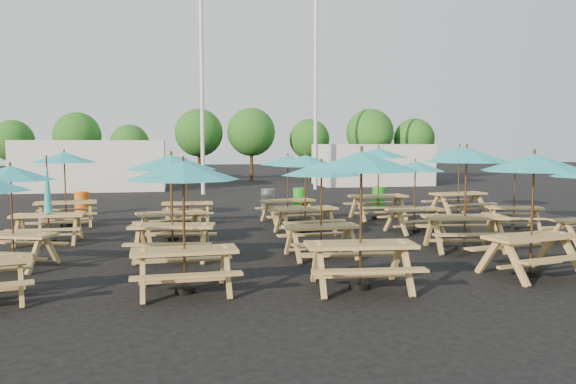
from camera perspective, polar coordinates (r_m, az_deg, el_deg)
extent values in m
plane|color=black|center=(15.91, 1.06, -4.39)|extent=(120.00, 120.00, 0.00)
cube|color=tan|center=(12.90, -26.16, -3.94)|extent=(1.79, 1.17, 0.06)
cube|color=tan|center=(13.45, -24.65, -4.71)|extent=(1.66, 0.77, 0.04)
cylinder|color=black|center=(13.01, -26.06, -6.74)|extent=(0.33, 0.33, 0.09)
cylinder|color=brown|center=(12.85, -26.22, -2.26)|extent=(0.04, 0.04, 2.14)
cone|color=teal|center=(12.78, -26.37, 1.76)|extent=(2.28, 2.28, 0.30)
cube|color=tan|center=(15.74, -23.17, -2.18)|extent=(1.79, 0.71, 0.06)
cube|color=tan|center=(15.15, -23.66, -3.55)|extent=(1.79, 0.27, 0.04)
cube|color=tan|center=(16.41, -22.65, -2.90)|extent=(1.79, 0.27, 0.04)
cylinder|color=black|center=(15.84, -23.09, -4.64)|extent=(0.36, 0.36, 0.10)
cylinder|color=brown|center=(15.70, -23.22, -0.70)|extent=(0.04, 0.04, 2.28)
cone|color=teal|center=(15.67, -23.26, 0.75)|extent=(0.22, 0.22, 1.49)
cube|color=tan|center=(18.82, -21.65, -0.99)|extent=(1.91, 0.95, 0.06)
cube|color=tan|center=(18.18, -21.72, -2.12)|extent=(1.85, 0.50, 0.04)
cube|color=tan|center=(19.51, -21.53, -1.67)|extent=(1.85, 0.50, 0.04)
cylinder|color=black|center=(18.89, -21.58, -3.12)|extent=(0.37, 0.37, 0.10)
cylinder|color=brown|center=(18.78, -21.69, 0.27)|extent=(0.04, 0.04, 2.34)
cone|color=teal|center=(18.73, -21.78, 3.29)|extent=(2.20, 2.20, 0.33)
cube|color=tan|center=(9.80, -10.48, -5.87)|extent=(1.82, 0.76, 0.06)
cube|color=tan|center=(9.22, -10.23, -8.38)|extent=(1.80, 0.32, 0.04)
cube|color=tan|center=(10.50, -10.64, -6.77)|extent=(1.80, 0.32, 0.04)
cylinder|color=black|center=(9.95, -10.42, -9.76)|extent=(0.36, 0.36, 0.10)
cylinder|color=brown|center=(9.73, -10.51, -3.51)|extent=(0.04, 0.04, 2.29)
cone|color=teal|center=(9.64, -10.60, 2.18)|extent=(1.99, 1.99, 0.32)
cube|color=tan|center=(12.68, -11.66, -3.39)|extent=(1.92, 0.99, 0.06)
cube|color=tan|center=(12.07, -12.15, -5.23)|extent=(1.85, 0.53, 0.04)
cube|color=tan|center=(13.38, -11.18, -4.24)|extent=(1.85, 0.53, 0.04)
cylinder|color=black|center=(12.80, -11.61, -6.51)|extent=(0.37, 0.37, 0.10)
cylinder|color=brown|center=(12.63, -11.70, -1.51)|extent=(0.04, 0.04, 2.35)
cone|color=teal|center=(12.56, -11.77, 2.98)|extent=(2.24, 2.24, 0.33)
cube|color=tan|center=(15.26, -11.78, -2.11)|extent=(1.89, 1.12, 0.06)
cube|color=tan|center=(14.68, -11.14, -3.50)|extent=(1.78, 0.69, 0.04)
cube|color=tan|center=(15.93, -12.34, -2.88)|extent=(1.78, 0.69, 0.04)
cylinder|color=black|center=(15.36, -11.74, -4.64)|extent=(0.36, 0.36, 0.10)
cylinder|color=brown|center=(15.22, -11.81, -0.60)|extent=(0.04, 0.04, 2.27)
cone|color=teal|center=(15.16, -11.87, 3.00)|extent=(2.32, 2.32, 0.32)
cube|color=tan|center=(18.42, -10.19, -1.12)|extent=(1.64, 0.67, 0.05)
cube|color=tan|center=(17.86, -10.19, -2.15)|extent=(1.63, 0.27, 0.04)
cube|color=tan|center=(19.04, -10.16, -1.72)|extent=(1.63, 0.27, 0.04)
cylinder|color=black|center=(18.50, -10.16, -3.04)|extent=(0.32, 0.32, 0.09)
cylinder|color=brown|center=(18.39, -10.20, 0.02)|extent=(0.04, 0.04, 2.07)
cone|color=teal|center=(18.34, -10.25, 2.74)|extent=(1.78, 1.78, 0.29)
cube|color=tan|center=(9.98, 7.38, -5.33)|extent=(1.98, 0.93, 0.06)
cube|color=tan|center=(9.37, 8.34, -7.93)|extent=(1.94, 0.45, 0.04)
cube|color=tan|center=(10.71, 6.51, -6.31)|extent=(1.94, 0.45, 0.04)
cylinder|color=black|center=(10.14, 7.33, -9.43)|extent=(0.38, 0.38, 0.11)
cylinder|color=brown|center=(9.91, 7.41, -2.84)|extent=(0.05, 0.05, 2.45)
cone|color=teal|center=(9.83, 7.47, 3.15)|extent=(2.24, 2.24, 0.34)
cube|color=tan|center=(12.70, 3.39, -3.53)|extent=(1.75, 0.78, 0.06)
cube|color=tan|center=(12.16, 4.32, -5.22)|extent=(1.72, 0.35, 0.04)
cube|color=tan|center=(13.33, 2.52, -4.32)|extent=(1.72, 0.35, 0.04)
cylinder|color=black|center=(12.81, 3.37, -6.43)|extent=(0.34, 0.34, 0.09)
cylinder|color=brown|center=(12.65, 3.40, -1.78)|extent=(0.04, 0.04, 2.18)
cone|color=teal|center=(12.58, 3.42, 2.39)|extent=(1.94, 1.94, 0.30)
cube|color=tan|center=(15.98, 1.77, -1.69)|extent=(1.88, 0.98, 0.06)
cube|color=tan|center=(15.41, 2.70, -3.01)|extent=(1.80, 0.53, 0.04)
cube|color=tan|center=(16.61, 0.91, -2.44)|extent=(1.80, 0.53, 0.04)
cylinder|color=black|center=(16.07, 1.76, -4.12)|extent=(0.36, 0.36, 0.10)
cylinder|color=brown|center=(15.94, 1.77, -0.24)|extent=(0.04, 0.04, 2.28)
cone|color=teal|center=(15.88, 1.78, 3.22)|extent=(2.20, 2.20, 0.32)
cube|color=tan|center=(18.49, -0.02, -0.87)|extent=(1.85, 1.09, 0.06)
cube|color=tan|center=(17.95, 0.86, -1.94)|extent=(1.75, 0.66, 0.04)
cube|color=tan|center=(19.09, -0.85, -1.54)|extent=(1.75, 0.66, 0.04)
cylinder|color=black|center=(18.56, -0.02, -2.92)|extent=(0.35, 0.35, 0.10)
cylinder|color=brown|center=(18.45, -0.02, 0.35)|extent=(0.04, 0.04, 2.22)
cone|color=teal|center=(18.40, -0.02, 3.26)|extent=(2.26, 2.26, 0.31)
cube|color=tan|center=(11.85, 23.49, -4.19)|extent=(1.98, 1.10, 0.06)
cube|color=tan|center=(11.45, 25.95, -6.11)|extent=(1.89, 0.64, 0.04)
cube|color=tan|center=(12.37, 21.12, -5.16)|extent=(1.89, 0.64, 0.04)
cylinder|color=black|center=(11.98, 23.37, -7.58)|extent=(0.37, 0.37, 0.10)
cylinder|color=brown|center=(11.79, 23.56, -2.14)|extent=(0.05, 0.05, 2.39)
cone|color=teal|center=(11.72, 23.72, 2.77)|extent=(2.38, 2.38, 0.33)
cube|color=tan|center=(14.21, 17.53, -2.44)|extent=(2.05, 1.05, 0.07)
cube|color=tan|center=(13.59, 18.53, -4.13)|extent=(1.97, 0.57, 0.04)
cube|color=tan|center=(14.92, 16.56, -3.30)|extent=(1.97, 0.57, 0.04)
cylinder|color=black|center=(14.33, 17.45, -5.42)|extent=(0.39, 0.39, 0.11)
cylinder|color=brown|center=(14.17, 17.58, -0.65)|extent=(0.05, 0.05, 2.50)
cone|color=teal|center=(14.11, 17.68, 3.61)|extent=(2.38, 2.38, 0.35)
cube|color=tan|center=(16.75, 12.73, -1.72)|extent=(1.74, 0.96, 0.05)
cube|color=tan|center=(16.30, 13.95, -2.86)|extent=(1.65, 0.56, 0.04)
cube|color=tan|center=(17.26, 11.54, -2.39)|extent=(1.65, 0.56, 0.04)
cylinder|color=black|center=(16.83, 12.69, -3.85)|extent=(0.33, 0.33, 0.09)
cylinder|color=brown|center=(16.71, 12.75, -0.45)|extent=(0.04, 0.04, 2.10)
cone|color=teal|center=(16.65, 12.81, 2.58)|extent=(2.08, 2.08, 0.29)
cube|color=tan|center=(19.48, 9.14, -0.40)|extent=(1.98, 0.87, 0.06)
cube|color=tan|center=(18.86, 10.00, -1.54)|extent=(1.95, 0.38, 0.04)
cube|color=tan|center=(20.15, 8.31, -1.11)|extent=(1.95, 0.38, 0.04)
cylinder|color=black|center=(19.56, 9.11, -2.57)|extent=(0.39, 0.39, 0.11)
cylinder|color=brown|center=(19.44, 9.15, 0.89)|extent=(0.05, 0.05, 2.48)
cone|color=teal|center=(19.40, 9.20, 3.97)|extent=(2.19, 2.19, 0.34)
cube|color=tan|center=(16.43, 26.35, -3.19)|extent=(1.61, 0.42, 0.04)
cube|color=tan|center=(18.25, 21.96, -1.48)|extent=(1.71, 1.08, 0.05)
cube|color=tan|center=(17.72, 22.43, -2.51)|extent=(1.59, 0.70, 0.04)
cube|color=tan|center=(18.84, 21.47, -2.07)|extent=(1.59, 0.70, 0.04)
cylinder|color=black|center=(18.32, 21.90, -3.38)|extent=(0.32, 0.32, 0.09)
cylinder|color=brown|center=(18.21, 22.00, -0.34)|extent=(0.04, 0.04, 2.04)
cone|color=teal|center=(18.16, 22.08, 2.37)|extent=(2.15, 2.15, 0.28)
cube|color=tan|center=(20.93, 16.92, -0.16)|extent=(2.07, 1.08, 0.07)
cube|color=tan|center=(20.40, 18.14, -1.21)|extent=(1.99, 0.60, 0.04)
cube|color=tan|center=(21.53, 15.72, -0.85)|extent=(1.99, 0.60, 0.04)
cylinder|color=black|center=(21.01, 16.87, -2.21)|extent=(0.39, 0.39, 0.11)
cylinder|color=brown|center=(20.90, 16.95, 1.07)|extent=(0.05, 0.05, 2.52)
cone|color=teal|center=(20.86, 17.02, 3.98)|extent=(2.43, 2.43, 0.35)
cylinder|color=orange|center=(21.79, -20.19, -1.08)|extent=(0.53, 0.53, 0.85)
cylinder|color=gray|center=(21.71, -2.06, -0.81)|extent=(0.53, 0.53, 0.85)
cylinder|color=#1E931A|center=(22.18, 1.20, -0.69)|extent=(0.53, 0.53, 0.85)
cylinder|color=#1E931A|center=(23.06, 9.21, -0.54)|extent=(0.53, 0.53, 0.85)
cylinder|color=silver|center=(29.58, -8.75, 11.45)|extent=(0.20, 0.20, 12.00)
cylinder|color=silver|center=(32.50, 2.82, 10.89)|extent=(0.20, 0.20, 12.00)
cube|color=silver|center=(33.68, -19.22, 2.58)|extent=(8.00, 4.00, 2.80)
cube|color=silver|center=(36.52, 8.51, 2.78)|extent=(7.00, 4.00, 2.60)
cylinder|color=#382314|center=(42.01, -26.08, 2.14)|extent=(0.24, 0.24, 1.92)
sphere|color=#1E5919|center=(41.98, -26.17, 4.70)|extent=(2.80, 2.80, 2.80)
cylinder|color=#382314|center=(39.78, -20.54, 2.36)|extent=(0.24, 0.24, 2.14)
sphere|color=#1E5919|center=(39.76, -20.62, 5.37)|extent=(3.11, 3.11, 3.11)
cylinder|color=#382314|center=(39.14, -15.73, 2.19)|extent=(0.24, 0.24, 1.78)
sphere|color=#1E5919|center=(39.11, -15.79, 4.74)|extent=(2.59, 2.59, 2.59)
cylinder|color=#382314|center=(40.11, -9.00, 2.74)|extent=(0.24, 0.24, 2.31)
sphere|color=#1E5919|center=(40.10, -9.04, 5.97)|extent=(3.36, 3.36, 3.36)
cylinder|color=#382314|center=(39.97, -3.73, 2.81)|extent=(0.24, 0.24, 2.35)
sphere|color=#1E5919|center=(39.96, -3.75, 6.10)|extent=(3.41, 3.41, 3.41)
cylinder|color=#382314|center=(41.18, 2.18, 2.64)|extent=(0.24, 0.24, 2.02)
sphere|color=#1E5919|center=(41.15, 2.19, 5.39)|extent=(2.94, 2.94, 2.94)
cylinder|color=#382314|center=(40.60, 8.28, 2.79)|extent=(0.24, 0.24, 2.32)
sphere|color=#1E5919|center=(40.59, 8.32, 5.99)|extent=(3.38, 3.38, 3.38)
cylinder|color=#382314|center=(41.89, 12.65, 2.58)|extent=(0.24, 0.24, 2.03)
sphere|color=#1E5919|center=(41.87, 12.70, 5.29)|extent=(2.95, 2.95, 2.95)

